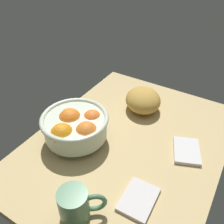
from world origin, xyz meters
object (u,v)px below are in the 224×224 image
Objects in this scene: napkin_folded at (139,199)px; napkin_spare at (187,151)px; bread_loaf at (143,100)px; mug at (76,205)px; fruit_bowl at (76,126)px.

napkin_folded is 1.00× the size of napkin_spare.
bread_loaf is at bearing -121.32° from napkin_spare.
bread_loaf is at bearing -155.55° from napkin_folded.
mug is at bearing -43.63° from napkin_folded.
bread_loaf is 40.89cm from napkin_folded.
mug is (35.36, -16.66, 4.02)cm from napkin_spare.
napkin_folded is (37.07, 16.85, -3.73)cm from bread_loaf.
napkin_folded is (9.69, 27.98, -5.85)cm from fruit_bowl.
bread_loaf is 1.33× the size of napkin_folded.
napkin_spare is at bearing 154.78° from mug.
fruit_bowl is 29.63cm from bread_loaf.
fruit_bowl is 1.97× the size of napkin_folded.
napkin_spare is (-23.54, 5.38, 0.07)cm from napkin_folded.
bread_loaf reaches higher than napkin_spare.
fruit_bowl reaches higher than bread_loaf.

